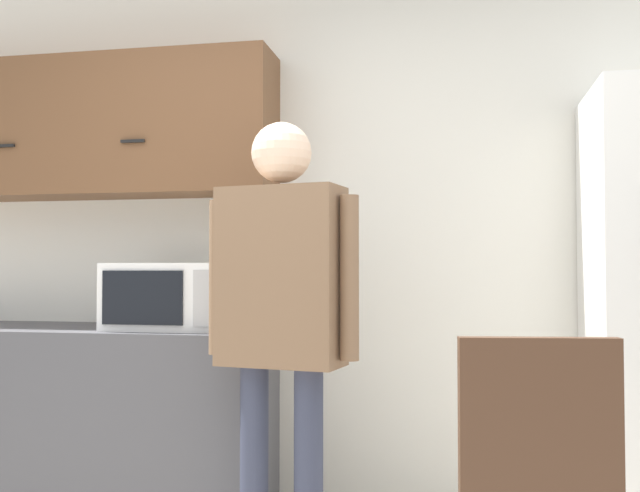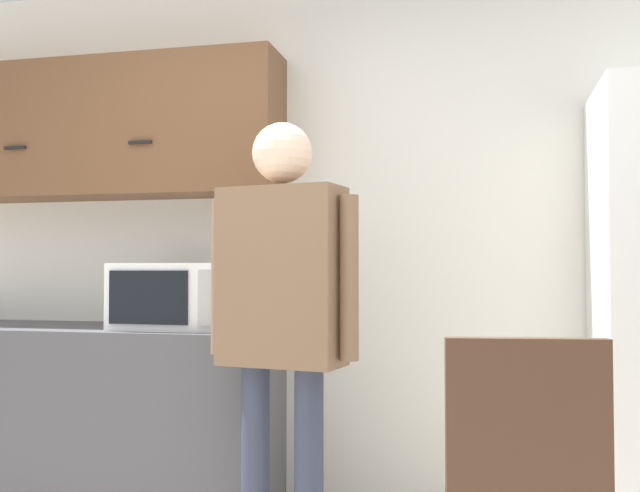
# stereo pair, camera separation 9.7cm
# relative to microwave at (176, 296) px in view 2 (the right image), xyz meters

# --- Properties ---
(back_wall) EXTENTS (6.00, 0.06, 2.70)m
(back_wall) POSITION_rel_microwave_xyz_m (0.68, 0.38, 0.29)
(back_wall) COLOR silver
(back_wall) RESTS_ON ground_plane
(counter) EXTENTS (1.97, 0.62, 0.91)m
(counter) POSITION_rel_microwave_xyz_m (-0.54, 0.04, -0.61)
(counter) COLOR #4C4C51
(counter) RESTS_ON ground_plane
(upper_cabinets) EXTENTS (1.97, 0.35, 0.70)m
(upper_cabinets) POSITION_rel_microwave_xyz_m (-0.54, 0.18, 0.84)
(upper_cabinets) COLOR brown
(microwave) EXTENTS (0.54, 0.38, 0.31)m
(microwave) POSITION_rel_microwave_xyz_m (0.00, 0.00, 0.00)
(microwave) COLOR white
(microwave) RESTS_ON counter
(person) EXTENTS (0.61, 0.30, 1.75)m
(person) POSITION_rel_microwave_xyz_m (0.66, -0.50, 0.02)
(person) COLOR #33384C
(person) RESTS_ON ground_plane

